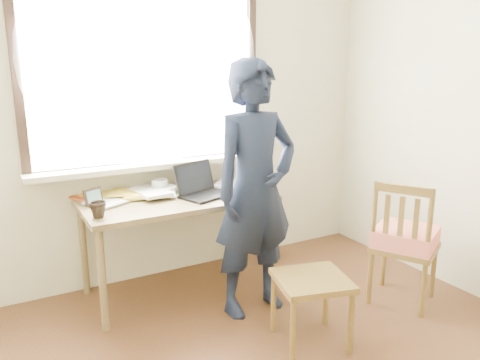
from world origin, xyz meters
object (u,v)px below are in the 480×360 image
side_chair (405,239)px  mug_white (160,186)px  desk (178,208)px  mug_dark (98,210)px  laptop (201,188)px  person (255,190)px  work_chair (312,288)px

side_chair → mug_white: bearing=140.9°
desk → mug_dark: mug_dark is taller
desk → mug_white: (-0.06, 0.20, 0.13)m
laptop → desk: bearing=169.6°
mug_dark → side_chair: size_ratio=0.12×
mug_white → person: 0.82m
laptop → mug_white: laptop is taller
desk → mug_white: size_ratio=10.71×
mug_white → person: bearing=-58.7°
desk → side_chair: (1.33, -0.93, -0.18)m
person → mug_white: bearing=117.0°
desk → mug_white: mug_white is taller
mug_white → mug_dark: 0.66m
laptop → person: size_ratio=0.25×
side_chair → work_chair: bearing=-173.9°
mug_white → mug_dark: size_ratio=1.18×
side_chair → desk: bearing=144.9°
work_chair → person: bearing=98.6°
work_chair → side_chair: side_chair is taller
laptop → mug_white: bearing=136.0°
person → side_chair: bearing=-28.6°
mug_dark → work_chair: (1.05, -0.85, -0.42)m
mug_white → side_chair: bearing=-39.1°
work_chair → person: person is taller
desk → work_chair: bearing=-66.9°
side_chair → laptop: bearing=142.0°
mug_dark → work_chair: size_ratio=0.21×
work_chair → side_chair: 0.90m
side_chair → person: bearing=155.7°
work_chair → person: size_ratio=0.30×
mug_white → side_chair: size_ratio=0.14×
mug_white → mug_dark: bearing=-145.0°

